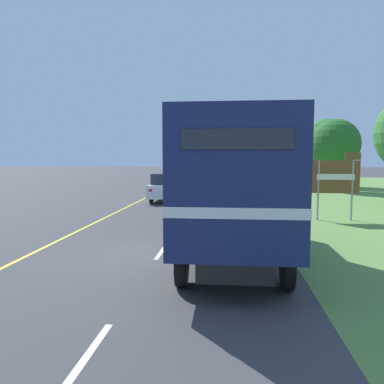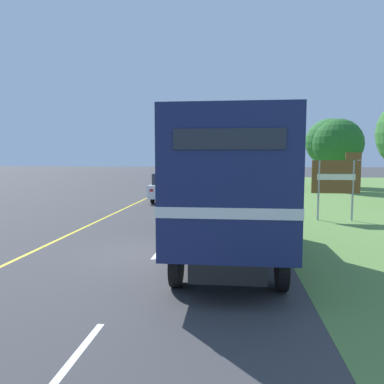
{
  "view_description": "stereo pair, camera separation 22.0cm",
  "coord_description": "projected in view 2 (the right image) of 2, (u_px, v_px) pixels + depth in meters",
  "views": [
    {
      "loc": [
        1.95,
        -10.43,
        2.78
      ],
      "look_at": [
        0.3,
        6.48,
        1.2
      ],
      "focal_mm": 35.0,
      "sensor_mm": 36.0,
      "label": 1
    },
    {
      "loc": [
        2.17,
        -10.41,
        2.78
      ],
      "look_at": [
        0.3,
        6.48,
        1.2
      ],
      "focal_mm": 35.0,
      "sensor_mm": 36.0,
      "label": 2
    }
  ],
  "objects": [
    {
      "name": "centre_dash_far",
      "position": [
        207.0,
        191.0,
        31.08
      ],
      "size": [
        0.12,
        2.6,
        0.01
      ],
      "primitive_type": "cube",
      "color": "white",
      "rests_on": "ground"
    },
    {
      "name": "roadside_tree_far",
      "position": [
        329.0,
        142.0,
        35.65
      ],
      "size": [
        4.44,
        4.44,
        6.46
      ],
      "color": "brown",
      "rests_on": "ground"
    },
    {
      "name": "roadside_tree_mid",
      "position": [
        338.0,
        144.0,
        30.55
      ],
      "size": [
        4.04,
        4.04,
        5.92
      ],
      "color": "brown",
      "rests_on": "ground"
    },
    {
      "name": "centre_dash_mid_b",
      "position": [
        200.0,
        200.0,
        24.55
      ],
      "size": [
        0.12,
        2.6,
        0.01
      ],
      "primitive_type": "cube",
      "color": "white",
      "rests_on": "ground"
    },
    {
      "name": "centre_dash_nearest",
      "position": [
        67.0,
        367.0,
        4.95
      ],
      "size": [
        0.12,
        2.6,
        0.01
      ],
      "primitive_type": "cube",
      "color": "white",
      "rests_on": "ground"
    },
    {
      "name": "lead_car_white",
      "position": [
        168.0,
        187.0,
        23.71
      ],
      "size": [
        1.8,
        4.14,
        1.79
      ],
      "color": "black",
      "rests_on": "ground"
    },
    {
      "name": "edge_line_yellow",
      "position": [
        145.0,
        199.0,
        25.01
      ],
      "size": [
        0.12,
        58.74,
        0.01
      ],
      "primitive_type": "cube",
      "color": "yellow",
      "rests_on": "ground"
    },
    {
      "name": "centre_dash_farthest",
      "position": [
        212.0,
        185.0,
        37.61
      ],
      "size": [
        0.12,
        2.6,
        0.01
      ],
      "primitive_type": "cube",
      "color": "white",
      "rests_on": "ground"
    },
    {
      "name": "horse_trailer_truck",
      "position": [
        230.0,
        184.0,
        10.06
      ],
      "size": [
        2.6,
        7.86,
        3.74
      ],
      "color": "black",
      "rests_on": "ground"
    },
    {
      "name": "ground_plane",
      "position": [
        157.0,
        254.0,
        10.79
      ],
      "size": [
        200.0,
        200.0,
        0.0
      ],
      "primitive_type": "plane",
      "color": "#3D3D3F"
    },
    {
      "name": "lead_car_black_ahead",
      "position": [
        232.0,
        174.0,
        38.75
      ],
      "size": [
        1.8,
        4.6,
        2.06
      ],
      "color": "black",
      "rests_on": "ground"
    },
    {
      "name": "centre_dash_mid_a",
      "position": [
        188.0,
        215.0,
        18.01
      ],
      "size": [
        0.12,
        2.6,
        0.01
      ],
      "primitive_type": "cube",
      "color": "white",
      "rests_on": "ground"
    },
    {
      "name": "centre_dash_near",
      "position": [
        162.0,
        248.0,
        11.48
      ],
      "size": [
        0.12,
        2.6,
        0.01
      ],
      "primitive_type": "cube",
      "color": "white",
      "rests_on": "ground"
    },
    {
      "name": "highway_sign",
      "position": [
        337.0,
        178.0,
        16.34
      ],
      "size": [
        2.07,
        0.09,
        2.99
      ],
      "color": "#9E9EA3",
      "rests_on": "ground"
    }
  ]
}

